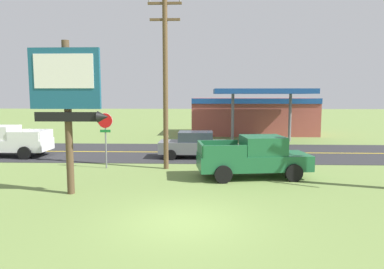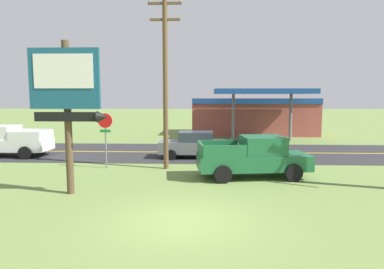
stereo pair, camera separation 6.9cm
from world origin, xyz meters
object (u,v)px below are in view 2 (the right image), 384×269
(car_grey_near_lane, at_px, (194,145))
(utility_pole, at_px, (165,78))
(motel_sign, at_px, (67,93))
(stop_sign, at_px, (105,130))
(pickup_white_on_road, at_px, (7,141))
(pickup_green_parked_on_lawn, at_px, (254,157))
(gas_station, at_px, (253,115))

(car_grey_near_lane, bearing_deg, utility_pole, -112.65)
(motel_sign, bearing_deg, stop_sign, 90.36)
(motel_sign, distance_m, pickup_white_on_road, 11.45)
(motel_sign, xyz_separation_m, pickup_white_on_road, (-7.36, 8.25, -2.99))
(stop_sign, bearing_deg, pickup_green_parked_on_lawn, -12.92)
(utility_pole, xyz_separation_m, pickup_green_parked_on_lawn, (4.41, -1.77, -3.81))
(stop_sign, xyz_separation_m, pickup_white_on_road, (-7.33, 3.29, -1.06))
(utility_pole, xyz_separation_m, pickup_white_on_road, (-10.54, 3.27, -3.81))
(gas_station, height_order, car_grey_near_lane, gas_station)
(gas_station, distance_m, car_grey_near_lane, 14.80)
(car_grey_near_lane, bearing_deg, pickup_white_on_road, -180.00)
(gas_station, bearing_deg, pickup_white_on_road, -141.62)
(utility_pole, relative_size, car_grey_near_lane, 2.14)
(utility_pole, relative_size, gas_station, 0.75)
(motel_sign, relative_size, pickup_green_parked_on_lawn, 1.10)
(utility_pole, height_order, pickup_green_parked_on_lawn, utility_pole)
(gas_station, xyz_separation_m, car_grey_near_lane, (-5.42, -13.72, -1.11))
(motel_sign, height_order, car_grey_near_lane, motel_sign)
(gas_station, bearing_deg, stop_sign, -120.43)
(pickup_green_parked_on_lawn, bearing_deg, pickup_white_on_road, 161.37)
(gas_station, distance_m, pickup_white_on_road, 22.12)
(car_grey_near_lane, bearing_deg, pickup_green_parked_on_lawn, -58.87)
(motel_sign, height_order, stop_sign, motel_sign)
(pickup_green_parked_on_lawn, relative_size, pickup_white_on_road, 1.04)
(pickup_green_parked_on_lawn, relative_size, car_grey_near_lane, 1.29)
(motel_sign, distance_m, gas_station, 24.20)
(stop_sign, height_order, utility_pole, utility_pole)
(pickup_green_parked_on_lawn, xyz_separation_m, car_grey_near_lane, (-3.04, 5.04, -0.13))
(gas_station, distance_m, pickup_green_parked_on_lawn, 18.93)
(pickup_white_on_road, bearing_deg, car_grey_near_lane, 0.00)
(stop_sign, bearing_deg, car_grey_near_lane, 35.77)
(motel_sign, relative_size, car_grey_near_lane, 1.42)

